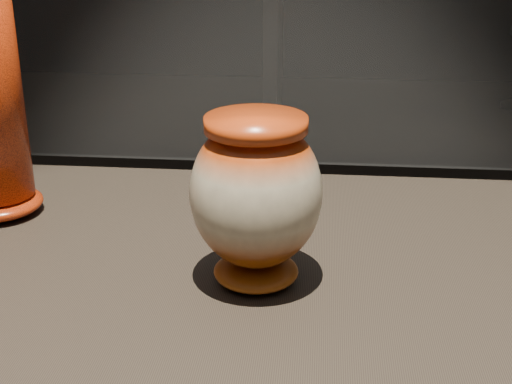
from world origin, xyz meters
TOP-DOWN VIEW (x-y plane):
  - main_vase at (-0.00, 0.06)m, footprint 0.17×0.17m
  - back_shelf at (0.62, 3.53)m, footprint 2.00×0.60m

SIDE VIEW (x-z plane):
  - back_shelf at x=0.62m, z-range 0.19..1.09m
  - main_vase at x=0.00m, z-range 0.91..1.09m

